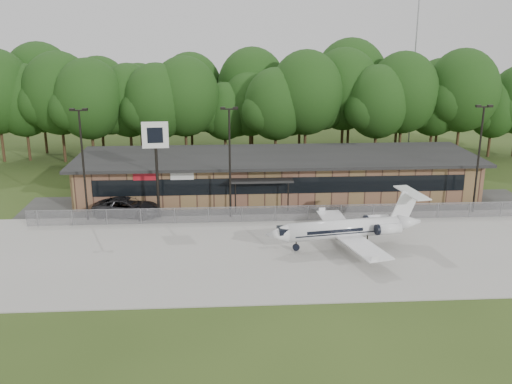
{
  "coord_description": "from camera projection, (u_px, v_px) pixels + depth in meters",
  "views": [
    {
      "loc": [
        -5.76,
        -33.55,
        17.03
      ],
      "look_at": [
        -2.92,
        12.0,
        3.73
      ],
      "focal_mm": 40.0,
      "sensor_mm": 36.0,
      "label": 1
    }
  ],
  "objects": [
    {
      "name": "light_pole_left",
      "position": [
        83.0,
        156.0,
        50.31
      ],
      "size": [
        1.55,
        0.3,
        10.23
      ],
      "color": "black",
      "rests_on": "ground"
    },
    {
      "name": "terminal",
      "position": [
        277.0,
        174.0,
        59.58
      ],
      "size": [
        41.0,
        11.65,
        4.3
      ],
      "color": "brown",
      "rests_on": "ground"
    },
    {
      "name": "ground",
      "position": [
        312.0,
        297.0,
        37.25
      ],
      "size": [
        160.0,
        160.0,
        0.0
      ],
      "primitive_type": "plane",
      "color": "#2B4017",
      "rests_on": "ground"
    },
    {
      "name": "radio_mast",
      "position": [
        415.0,
        59.0,
        81.07
      ],
      "size": [
        0.2,
        0.2,
        25.0
      ],
      "primitive_type": "cylinder",
      "color": "gray",
      "rests_on": "ground"
    },
    {
      "name": "light_pole_right",
      "position": [
        479.0,
        151.0,
        52.47
      ],
      "size": [
        1.55,
        0.3,
        10.23
      ],
      "color": "black",
      "rests_on": "ground"
    },
    {
      "name": "light_pole_mid",
      "position": [
        230.0,
        154.0,
        51.09
      ],
      "size": [
        1.55,
        0.3,
        10.23
      ],
      "color": "black",
      "rests_on": "ground"
    },
    {
      "name": "apron",
      "position": [
        296.0,
        250.0,
        44.91
      ],
      "size": [
        64.0,
        18.0,
        0.08
      ],
      "primitive_type": "cube",
      "color": "#9E9B93",
      "rests_on": "ground"
    },
    {
      "name": "suv",
      "position": [
        127.0,
        207.0,
        52.94
      ],
      "size": [
        6.6,
        3.93,
        1.72
      ],
      "primitive_type": "imported",
      "rotation": [
        0.0,
        0.0,
        1.39
      ],
      "color": "#313033",
      "rests_on": "ground"
    },
    {
      "name": "pole_sign",
      "position": [
        156.0,
        145.0,
        50.74
      ],
      "size": [
        2.35,
        0.38,
        8.93
      ],
      "rotation": [
        0.0,
        0.0,
        0.05
      ],
      "color": "black",
      "rests_on": "ground"
    },
    {
      "name": "treeline",
      "position": [
        264.0,
        101.0,
        75.4
      ],
      "size": [
        72.0,
        12.0,
        15.0
      ],
      "primitive_type": null,
      "color": "#183D13",
      "rests_on": "ground"
    },
    {
      "name": "fence",
      "position": [
        286.0,
        214.0,
        51.41
      ],
      "size": [
        46.0,
        0.04,
        1.52
      ],
      "color": "gray",
      "rests_on": "ground"
    },
    {
      "name": "business_jet",
      "position": [
        349.0,
        229.0,
        45.15
      ],
      "size": [
        13.09,
        11.73,
        4.41
      ],
      "rotation": [
        0.0,
        0.0,
        0.15
      ],
      "color": "white",
      "rests_on": "ground"
    },
    {
      "name": "parking_lot",
      "position": [
        281.0,
        206.0,
        55.93
      ],
      "size": [
        50.0,
        9.0,
        0.06
      ],
      "primitive_type": "cube",
      "color": "#383835",
      "rests_on": "ground"
    }
  ]
}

